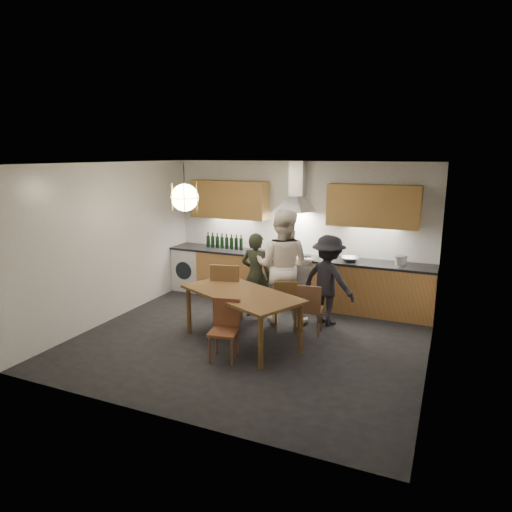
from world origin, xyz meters
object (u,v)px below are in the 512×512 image
at_px(person_right, 328,280).
at_px(wine_bottles, 224,241).
at_px(mixing_bowl, 350,259).
at_px(person_mid, 282,266).
at_px(chair_back_left, 227,290).
at_px(chair_front, 225,325).
at_px(dining_table, 242,298).
at_px(person_left, 256,275).
at_px(stock_pot, 401,261).

height_order(person_right, wine_bottles, person_right).
bearing_deg(mixing_bowl, person_mid, -133.30).
distance_m(chair_back_left, person_mid, 0.98).
bearing_deg(chair_front, person_right, 51.84).
bearing_deg(dining_table, person_left, 127.88).
height_order(person_right, stock_pot, person_right).
distance_m(person_right, wine_bottles, 2.51).
bearing_deg(chair_back_left, mixing_bowl, -151.22).
distance_m(dining_table, stock_pot, 2.91).
distance_m(chair_front, wine_bottles, 3.08).
bearing_deg(person_left, chair_front, 99.37).
relative_size(chair_front, wine_bottles, 1.03).
bearing_deg(person_left, dining_table, 103.04).
bearing_deg(person_right, stock_pot, -118.27).
height_order(mixing_bowl, stock_pot, stock_pot).
height_order(chair_back_left, chair_front, chair_back_left).
xyz_separation_m(person_left, stock_pot, (2.23, 1.01, 0.24)).
distance_m(person_mid, mixing_bowl, 1.31).
bearing_deg(chair_back_left, person_mid, -158.14).
xyz_separation_m(chair_front, person_left, (-0.27, 1.66, 0.26)).
xyz_separation_m(chair_back_left, wine_bottles, (-0.85, 1.59, 0.46)).
xyz_separation_m(dining_table, mixing_bowl, (1.13, 2.01, 0.26)).
relative_size(person_left, wine_bottles, 1.82).
distance_m(chair_back_left, wine_bottles, 1.86).
xyz_separation_m(person_left, mixing_bowl, (1.39, 0.91, 0.21)).
bearing_deg(wine_bottles, stock_pot, -0.18).
height_order(person_left, person_mid, person_mid).
bearing_deg(wine_bottles, chair_front, -62.56).
bearing_deg(person_right, mixing_bowl, -81.54).
bearing_deg(chair_back_left, person_right, -167.10).
height_order(person_mid, person_right, person_mid).
relative_size(person_mid, wine_bottles, 2.34).
bearing_deg(chair_front, person_left, 88.46).
xyz_separation_m(person_right, mixing_bowl, (0.18, 0.76, 0.20)).
xyz_separation_m(chair_front, person_right, (0.94, 1.81, 0.27)).
height_order(chair_front, person_right, person_right).
bearing_deg(chair_front, chair_back_left, 105.44).
relative_size(chair_back_left, mixing_bowl, 3.30).
relative_size(dining_table, wine_bottles, 2.55).
height_order(dining_table, person_left, person_left).
relative_size(dining_table, stock_pot, 10.16).
bearing_deg(dining_table, mixing_bowl, 85.62).
bearing_deg(person_left, wine_bottles, -42.16).
height_order(person_mid, mixing_bowl, person_mid).
xyz_separation_m(chair_front, person_mid, (0.22, 1.62, 0.47)).
bearing_deg(chair_front, stock_pot, 42.99).
relative_size(chair_front, person_right, 0.56).
relative_size(person_left, stock_pot, 7.25).
bearing_deg(dining_table, wine_bottles, 147.86).
relative_size(chair_front, person_mid, 0.44).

